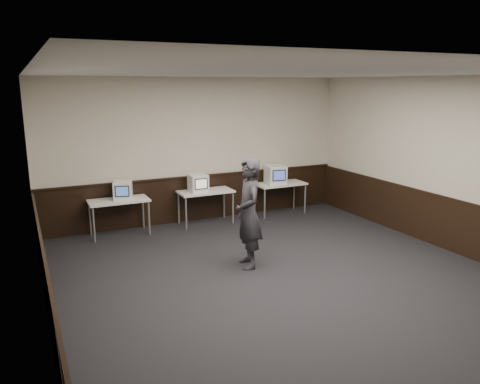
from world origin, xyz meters
name	(u,v)px	position (x,y,z in m)	size (l,w,h in m)	color
floor	(290,284)	(0.00, 0.00, 0.00)	(8.00, 8.00, 0.00)	black
ceiling	(296,73)	(0.00, 0.00, 3.20)	(8.00, 8.00, 0.00)	white
back_wall	(198,150)	(0.00, 4.00, 1.60)	(7.00, 7.00, 0.00)	beige
left_wall	(38,210)	(-3.50, 0.00, 1.60)	(8.00, 8.00, 0.00)	beige
right_wall	(459,166)	(3.50, 0.00, 1.60)	(8.00, 8.00, 0.00)	beige
wainscot_back	(200,198)	(0.00, 3.98, 0.50)	(6.98, 0.04, 1.00)	black
wainscot_left	(48,297)	(-3.48, 0.00, 0.50)	(0.04, 7.98, 1.00)	black
wainscot_right	(452,225)	(3.48, 0.00, 0.50)	(0.04, 7.98, 1.00)	black
wainscot_rail	(200,176)	(0.00, 3.96, 1.02)	(6.98, 0.06, 0.04)	black
desk_left	(119,203)	(-1.90, 3.60, 0.68)	(1.20, 0.60, 0.75)	silver
desk_center	(206,194)	(0.00, 3.60, 0.68)	(1.20, 0.60, 0.75)	silver
desk_right	(280,186)	(1.90, 3.60, 0.68)	(1.20, 0.60, 0.75)	silver
emac_left	(123,190)	(-1.80, 3.62, 0.94)	(0.46, 0.48, 0.37)	white
emac_center	(198,183)	(-0.17, 3.59, 0.94)	(0.39, 0.42, 0.38)	white
emac_right	(275,175)	(1.76, 3.59, 0.97)	(0.49, 0.52, 0.43)	white
person	(249,213)	(-0.26, 0.95, 0.93)	(0.68, 0.45, 1.86)	#29282E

